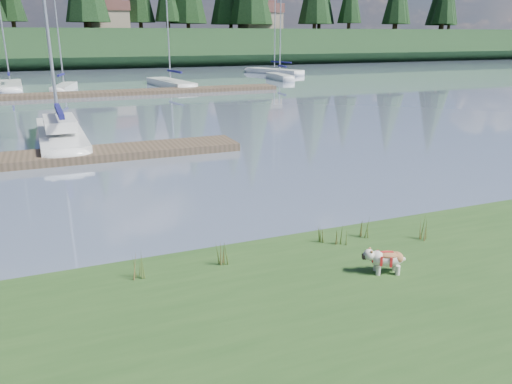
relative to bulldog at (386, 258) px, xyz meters
name	(u,v)px	position (x,y,z in m)	size (l,w,h in m)	color
ground	(92,96)	(-2.49, 33.79, -0.64)	(200.00, 200.00, 0.00)	#7F90AB
ridge	(67,48)	(-2.49, 76.79, 1.86)	(200.00, 20.00, 5.00)	#193118
bulldog	(386,258)	(0.00, 0.00, 0.00)	(0.79, 0.49, 0.46)	silver
sailboat_main	(60,131)	(-5.19, 16.75, -0.22)	(2.03, 8.87, 12.68)	silver
dock_near	(25,159)	(-6.49, 12.79, -0.49)	(16.00, 2.00, 0.30)	#4C3D2C
dock_far	(119,93)	(-0.49, 33.79, -0.49)	(26.00, 2.20, 0.30)	#4C3D2C
sailboat_bg_1	(11,85)	(-8.59, 41.84, -0.31)	(2.19, 8.74, 12.83)	silver
sailboat_bg_2	(66,87)	(-4.24, 38.29, -0.30)	(2.46, 5.92, 8.98)	silver
sailboat_bg_3	(167,82)	(4.55, 39.28, -0.32)	(3.08, 9.25, 13.23)	silver
sailboat_bg_4	(278,76)	(16.79, 41.89, -0.31)	(1.69, 6.25, 9.31)	silver
sailboat_bg_5	(270,71)	(19.15, 49.50, -0.32)	(5.01, 8.94, 12.67)	silver
weed_0	(221,253)	(-2.68, 1.44, -0.06)	(0.17, 0.14, 0.54)	#475B23
weed_1	(317,234)	(-0.47, 1.72, -0.12)	(0.17, 0.14, 0.41)	#475B23
weed_2	(364,226)	(0.58, 1.58, -0.03)	(0.17, 0.14, 0.63)	#475B23
weed_3	(140,266)	(-4.20, 1.47, -0.06)	(0.17, 0.14, 0.54)	#475B23
weed_4	(341,235)	(-0.08, 1.43, -0.10)	(0.17, 0.14, 0.46)	#475B23
weed_5	(424,229)	(1.70, 1.01, -0.05)	(0.17, 0.14, 0.57)	#475B23
mud_lip	(219,260)	(-2.49, 2.19, -0.57)	(60.00, 0.50, 0.14)	#33281C
house_1	(107,14)	(3.51, 74.79, 6.67)	(6.30, 5.30, 4.65)	gray
house_2	(260,16)	(27.51, 72.79, 6.67)	(6.30, 5.30, 4.65)	gray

